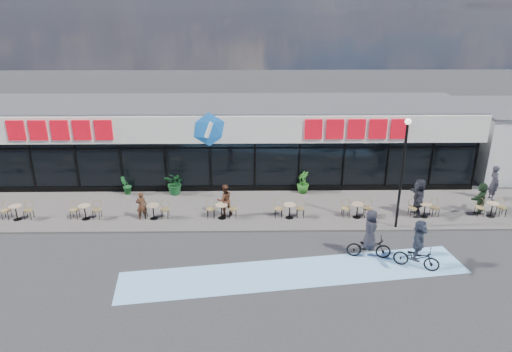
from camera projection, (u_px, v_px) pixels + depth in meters
The scene contains 23 objects.
ground at pixel (199, 254), 19.67m from camera, with size 120.00×120.00×0.00m, color #28282B.
sidewalk at pixel (208, 210), 23.87m from camera, with size 44.00×5.00×0.10m, color #5A5350.
bike_lane at pixel (295, 273), 18.32m from camera, with size 14.00×2.20×0.01m, color #80BDF1.
building at pixel (214, 139), 28.15m from camera, with size 30.60×6.57×4.75m.
lamp_post at pixel (403, 165), 20.81m from camera, with size 0.28×0.28×5.32m.
bistro_set_1 at pixel (17, 210), 22.59m from camera, with size 1.54×0.62×0.90m.
bistro_set_2 at pixel (85, 210), 22.63m from camera, with size 1.54×0.62×0.90m.
bistro_set_3 at pixel (154, 210), 22.68m from camera, with size 1.54×0.62×0.90m.
bistro_set_4 at pixel (222, 209), 22.73m from camera, with size 1.54×0.62×0.90m.
bistro_set_5 at pixel (289, 209), 22.77m from camera, with size 1.54×0.62×0.90m.
bistro_set_6 at pixel (357, 208), 22.82m from camera, with size 1.54×0.62×0.90m.
bistro_set_7 at pixel (424, 208), 22.87m from camera, with size 1.54×0.62×0.90m.
bistro_set_8 at pixel (491, 207), 22.92m from camera, with size 1.54×0.62×0.90m.
potted_plant_left at pixel (126, 186), 25.48m from camera, with size 0.59×0.48×1.08m, color #165020.
potted_plant_mid at pixel (175, 183), 25.51m from camera, with size 1.17×1.02×1.30m, color #14461E.
potted_plant_right at pixel (303, 182), 25.73m from camera, with size 0.70×0.70×1.25m, color #1F5618.
patron_left at pixel (141, 206), 22.48m from camera, with size 0.53×0.35×1.44m, color #442718.
patron_right at pixel (225, 200), 22.89m from camera, with size 0.80×0.62×1.64m, color #4C291B.
pedestrian_a at pixel (418, 197), 22.78m from camera, with size 1.83×0.58×1.98m, color black.
pedestrian_b at pixel (494, 183), 24.69m from camera, with size 0.71×0.47×1.94m, color #22222B.
pedestrian_c at pixel (481, 198), 23.18m from camera, with size 1.50×0.48×1.62m, color black.
cyclist_a at pixel (418, 248), 18.36m from camera, with size 1.92×1.63×2.13m.
cyclist_b at pixel (369, 240), 19.20m from camera, with size 1.92×0.92×2.18m.
Camera 1 is at (2.19, -17.26, 10.08)m, focal length 32.00 mm.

